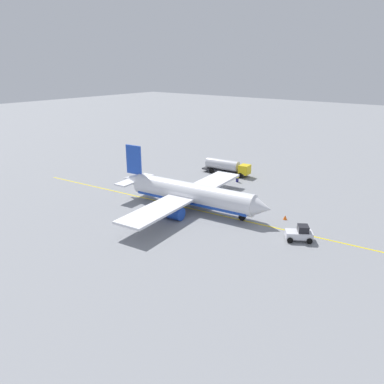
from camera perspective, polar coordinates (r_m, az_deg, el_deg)
ground_plane at (r=64.09m, az=0.00°, el=-2.54°), size 400.00×400.00×0.00m
airplane at (r=63.47m, az=-0.39°, el=-0.29°), size 29.16×31.15×9.49m
fuel_tanker at (r=84.24m, az=5.20°, el=3.85°), size 11.16×3.62×3.15m
pushback_tug at (r=54.76m, az=15.84°, el=-6.00°), size 4.11×3.78×2.20m
refueling_worker at (r=78.93m, az=6.81°, el=2.08°), size 0.50×0.60×1.71m
safety_cone_nose at (r=61.45m, az=13.78°, el=-3.72°), size 0.63×0.63×0.70m
taxi_line_marking at (r=64.09m, az=0.00°, el=-2.54°), size 69.89×7.53×0.01m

